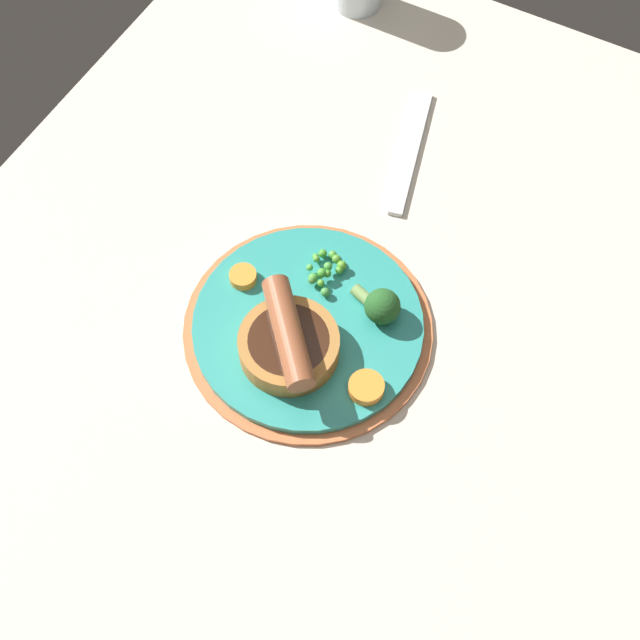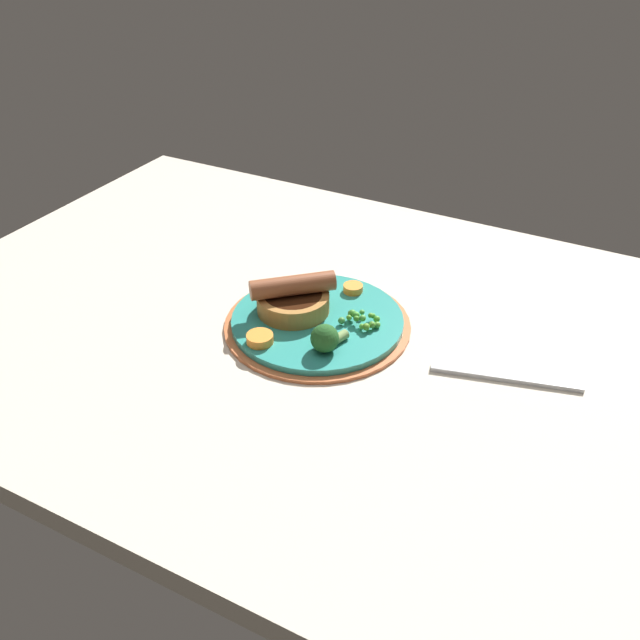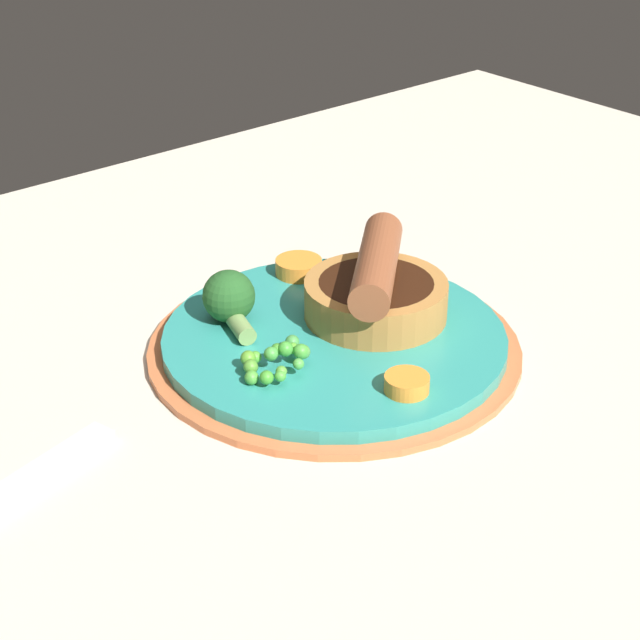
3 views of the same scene
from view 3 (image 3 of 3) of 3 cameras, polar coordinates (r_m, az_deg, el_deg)
The scene contains 7 objects.
dining_table at distance 73.59cm, azimuth 2.26°, elevation -2.03°, with size 110.00×80.00×3.00cm, color beige.
dinner_plate at distance 71.30cm, azimuth 0.59°, elevation -1.18°, with size 24.84×24.84×1.40cm.
sausage_pudding at distance 71.63cm, azimuth 3.22°, elevation 1.48°, with size 10.15×9.71×5.26cm.
pea_pile at distance 66.22cm, azimuth -2.32°, elevation -2.07°, with size 5.30×3.91×1.73cm.
broccoli_floret_near at distance 71.57cm, azimuth -4.83°, elevation 1.14°, with size 3.57×5.59×3.57cm.
carrot_slice_1 at distance 78.17cm, azimuth -1.15°, elevation 2.85°, with size 3.41×3.41×1.15cm, color orange.
carrot_slice_2 at distance 64.54cm, azimuth 4.65°, elevation -3.40°, with size 2.76×2.76×1.04cm, color orange.
Camera 3 is at (42.78, 46.42, 39.33)cm, focal length 60.00 mm.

